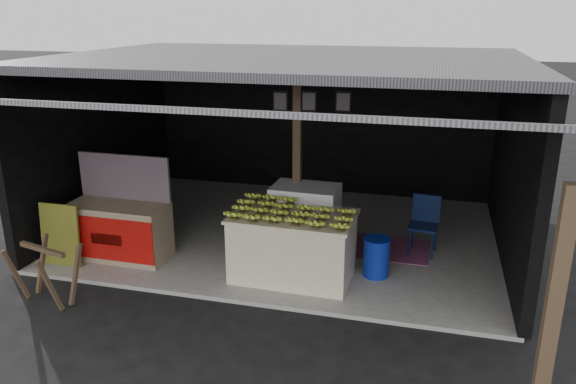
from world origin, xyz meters
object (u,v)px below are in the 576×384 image
(water_barrel, at_px, (376,258))
(sawhorse, at_px, (45,268))
(neighbor_stall, at_px, (119,228))
(white_crate, at_px, (305,221))
(banana_table, at_px, (293,246))
(plastic_chair, at_px, (425,219))

(water_barrel, bearing_deg, sawhorse, -156.48)
(neighbor_stall, height_order, water_barrel, neighbor_stall)
(white_crate, height_order, sawhorse, white_crate)
(banana_table, xyz_separation_m, sawhorse, (-2.96, -1.45, -0.03))
(sawhorse, bearing_deg, neighbor_stall, 95.62)
(banana_table, distance_m, plastic_chair, 2.24)
(white_crate, height_order, plastic_chair, white_crate)
(water_barrel, height_order, plastic_chair, plastic_chair)
(white_crate, distance_m, water_barrel, 1.28)
(white_crate, distance_m, sawhorse, 3.71)
(white_crate, xyz_separation_m, neighbor_stall, (-2.72, -0.81, -0.08))
(neighbor_stall, relative_size, sawhorse, 1.81)
(banana_table, bearing_deg, neighbor_stall, -178.53)
(sawhorse, bearing_deg, white_crate, 51.82)
(neighbor_stall, height_order, sawhorse, neighbor_stall)
(plastic_chair, bearing_deg, banana_table, -135.66)
(banana_table, relative_size, water_barrel, 3.18)
(water_barrel, bearing_deg, plastic_chair, 59.22)
(sawhorse, xyz_separation_m, plastic_chair, (4.72, 2.83, 0.09))
(white_crate, xyz_separation_m, plastic_chair, (1.78, 0.58, -0.02))
(white_crate, relative_size, water_barrel, 2.04)
(neighbor_stall, height_order, plastic_chair, neighbor_stall)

